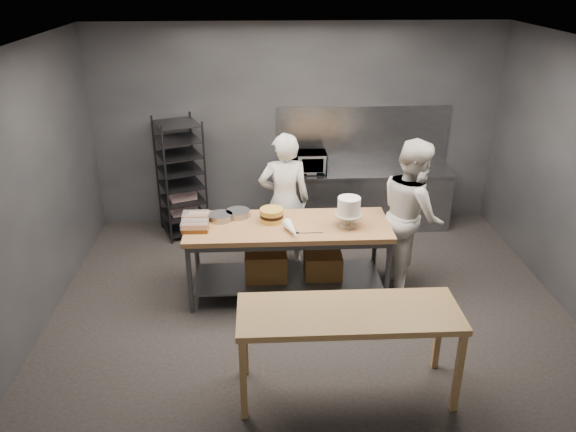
# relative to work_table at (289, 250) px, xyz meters

# --- Properties ---
(ground) EXTENTS (6.00, 6.00, 0.00)m
(ground) POSITION_rel_work_table_xyz_m (0.23, -0.33, -0.57)
(ground) COLOR black
(ground) RESTS_ON ground
(back_wall) EXTENTS (6.00, 0.04, 3.00)m
(back_wall) POSITION_rel_work_table_xyz_m (0.23, 2.17, 0.93)
(back_wall) COLOR #4C4F54
(back_wall) RESTS_ON ground
(work_table) EXTENTS (2.40, 0.90, 0.92)m
(work_table) POSITION_rel_work_table_xyz_m (0.00, 0.00, 0.00)
(work_table) COLOR olive
(work_table) RESTS_ON ground
(near_counter) EXTENTS (2.00, 0.70, 0.90)m
(near_counter) POSITION_rel_work_table_xyz_m (0.45, -1.79, 0.24)
(near_counter) COLOR olive
(near_counter) RESTS_ON ground
(back_counter) EXTENTS (2.60, 0.60, 0.90)m
(back_counter) POSITION_rel_work_table_xyz_m (1.23, 1.85, -0.12)
(back_counter) COLOR slate
(back_counter) RESTS_ON ground
(splashback_panel) EXTENTS (2.60, 0.02, 0.90)m
(splashback_panel) POSITION_rel_work_table_xyz_m (1.23, 2.15, 0.78)
(splashback_panel) COLOR slate
(splashback_panel) RESTS_ON back_counter
(speed_rack) EXTENTS (0.80, 0.83, 1.75)m
(speed_rack) POSITION_rel_work_table_xyz_m (-1.48, 1.77, 0.28)
(speed_rack) COLOR black
(speed_rack) RESTS_ON ground
(chef_behind) EXTENTS (0.69, 0.47, 1.82)m
(chef_behind) POSITION_rel_work_table_xyz_m (-0.02, 0.73, 0.34)
(chef_behind) COLOR white
(chef_behind) RESTS_ON ground
(chef_right) EXTENTS (0.76, 0.95, 1.88)m
(chef_right) POSITION_rel_work_table_xyz_m (1.51, 0.16, 0.37)
(chef_right) COLOR silver
(chef_right) RESTS_ON ground
(microwave) EXTENTS (0.54, 0.37, 0.30)m
(microwave) POSITION_rel_work_table_xyz_m (0.38, 1.85, 0.48)
(microwave) COLOR black
(microwave) RESTS_ON back_counter
(frosted_cake_stand) EXTENTS (0.34, 0.34, 0.36)m
(frosted_cake_stand) POSITION_rel_work_table_xyz_m (0.69, -0.09, 0.58)
(frosted_cake_stand) COLOR #B3A98F
(frosted_cake_stand) RESTS_ON work_table
(layer_cake) EXTENTS (0.28, 0.28, 0.16)m
(layer_cake) POSITION_rel_work_table_xyz_m (-0.20, 0.09, 0.43)
(layer_cake) COLOR gold
(layer_cake) RESTS_ON work_table
(cake_pans) EXTENTS (0.49, 0.38, 0.07)m
(cake_pans) POSITION_rel_work_table_xyz_m (-0.70, 0.22, 0.39)
(cake_pans) COLOR gray
(cake_pans) RESTS_ON work_table
(piping_bag) EXTENTS (0.21, 0.40, 0.12)m
(piping_bag) POSITION_rel_work_table_xyz_m (0.02, -0.28, 0.41)
(piping_bag) COLOR white
(piping_bag) RESTS_ON work_table
(offset_spatula) EXTENTS (0.36, 0.02, 0.02)m
(offset_spatula) POSITION_rel_work_table_xyz_m (0.15, -0.25, 0.35)
(offset_spatula) COLOR slate
(offset_spatula) RESTS_ON work_table
(pastry_clamshells) EXTENTS (0.32, 0.45, 0.11)m
(pastry_clamshells) POSITION_rel_work_table_xyz_m (-1.09, 0.01, 0.40)
(pastry_clamshells) COLOR brown
(pastry_clamshells) RESTS_ON work_table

